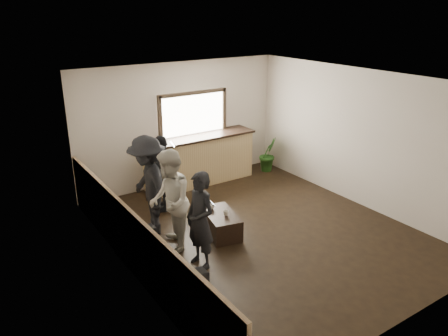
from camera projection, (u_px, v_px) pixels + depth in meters
ground at (260, 231)px, 8.10m from camera, size 5.00×6.00×0.01m
room_shell at (227, 165)px, 7.21m from camera, size 5.01×6.01×2.80m
bar_counter at (199, 157)px, 10.14m from camera, size 2.70×0.68×2.13m
sofa at (158, 257)px, 6.77m from camera, size 0.77×1.87×0.54m
coffee_table at (221, 224)px, 7.96m from camera, size 0.70×1.01×0.41m
cup_a at (211, 207)px, 8.04m from camera, size 0.16×0.16×0.10m
cup_b at (226, 213)px, 7.80m from camera, size 0.12×0.12×0.09m
potted_plant at (268, 154)px, 10.97m from camera, size 0.55×0.48×0.87m
person_a at (200, 221)px, 6.78m from camera, size 0.49×0.62×1.59m
person_b at (170, 202)px, 7.21m from camera, size 0.97×1.06×1.78m
person_c at (148, 186)px, 7.75m from camera, size 0.83×1.27×1.85m
person_d at (163, 173)px, 8.73m from camera, size 0.82×0.99×1.58m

